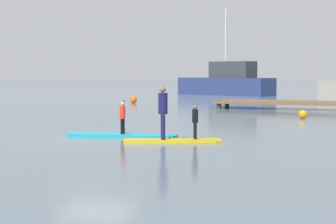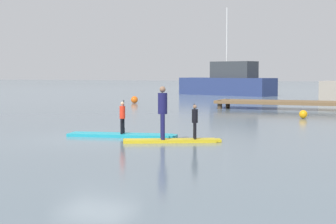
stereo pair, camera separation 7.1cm
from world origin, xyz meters
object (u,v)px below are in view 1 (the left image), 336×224
(paddler_child_solo, at_px, (123,116))
(mooring_buoy_near, at_px, (303,114))
(paddler_child_front, at_px, (195,120))
(fishing_boat_white_large, at_px, (227,83))
(paddleboard_far, at_px, (172,141))
(mooring_buoy_mid, at_px, (133,100))
(paddler_adult, at_px, (163,109))
(paddleboard_near, at_px, (122,135))

(paddler_child_solo, xyz_separation_m, mooring_buoy_near, (4.67, 9.88, -0.51))
(paddler_child_front, distance_m, mooring_buoy_near, 10.55)
(fishing_boat_white_large, height_order, mooring_buoy_near, fishing_boat_white_large)
(paddler_child_solo, xyz_separation_m, paddleboard_far, (2.11, -0.80, -0.66))
(paddler_child_solo, xyz_separation_m, mooring_buoy_mid, (-8.29, 18.68, -0.46))
(paddler_adult, bearing_deg, fishing_boat_white_large, 102.19)
(mooring_buoy_near, bearing_deg, paddleboard_far, -103.44)
(paddleboard_near, relative_size, paddler_child_front, 3.46)
(paddleboard_far, bearing_deg, mooring_buoy_mid, 118.09)
(mooring_buoy_mid, bearing_deg, mooring_buoy_near, -34.19)
(paddleboard_near, distance_m, paddler_child_front, 2.88)
(mooring_buoy_mid, bearing_deg, paddleboard_near, -66.13)
(paddler_adult, xyz_separation_m, mooring_buoy_mid, (-10.13, 19.60, -0.80))
(paddleboard_near, height_order, paddleboard_far, same)
(paddler_child_solo, distance_m, fishing_boat_white_large, 35.13)
(paddler_child_front, bearing_deg, mooring_buoy_near, 79.56)
(fishing_boat_white_large, bearing_deg, paddleboard_far, -77.36)
(paddler_child_solo, bearing_deg, paddleboard_far, -20.82)
(mooring_buoy_near, distance_m, mooring_buoy_mid, 15.66)
(paddler_child_solo, relative_size, paddleboard_far, 0.39)
(paddler_child_front, xyz_separation_m, fishing_boat_white_large, (-8.59, 35.12, 0.50))
(paddleboard_near, xyz_separation_m, mooring_buoy_near, (4.68, 9.90, 0.15))
(mooring_buoy_near, bearing_deg, fishing_boat_white_large, 112.99)
(paddler_child_front, height_order, fishing_boat_white_large, fishing_boat_white_large)
(mooring_buoy_near, bearing_deg, paddler_child_solo, -115.27)
(paddler_child_solo, distance_m, paddleboard_far, 2.35)
(fishing_boat_white_large, xyz_separation_m, mooring_buoy_near, (10.50, -24.75, -1.00))
(paddler_adult, relative_size, mooring_buoy_near, 4.19)
(paddleboard_near, xyz_separation_m, fishing_boat_white_large, (-5.82, 34.65, 1.15))
(paddleboard_far, xyz_separation_m, mooring_buoy_mid, (-10.40, 19.48, 0.20))
(paddleboard_near, distance_m, mooring_buoy_mid, 20.44)
(paddler_child_solo, bearing_deg, paddler_adult, -26.56)
(paddler_adult, bearing_deg, paddleboard_far, 24.38)
(paddler_adult, height_order, mooring_buoy_mid, paddler_adult)
(paddler_child_solo, height_order, paddleboard_far, paddler_child_solo)
(paddleboard_near, distance_m, paddler_child_solo, 0.66)
(paddler_child_solo, distance_m, paddler_adult, 2.09)
(fishing_boat_white_large, bearing_deg, paddleboard_near, -80.46)
(paddler_adult, relative_size, paddler_child_front, 1.51)
(paddler_child_front, relative_size, mooring_buoy_mid, 2.21)
(paddler_adult, distance_m, mooring_buoy_near, 11.20)
(mooring_buoy_near, bearing_deg, mooring_buoy_mid, 145.81)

